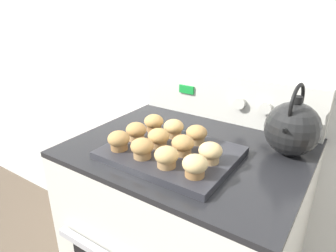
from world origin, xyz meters
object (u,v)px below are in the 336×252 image
object	(u,v)px
muffin_r0_c0	(119,140)
muffin_r2_c0	(154,123)
muffin_r2_c2	(197,134)
muffin_r1_c2	(183,145)
muffin_r0_c1	(142,148)
muffin_r1_c0	(136,131)
tea_kettle	(292,128)
muffin_r1_c1	(159,138)
muffin_r0_c2	(166,157)
muffin_r0_c3	(195,166)
muffin_pan	(171,153)
muffin_r1_c3	(210,152)
muffin_r2_c1	(174,128)
stove_range	(187,250)

from	to	relation	value
muffin_r0_c0	muffin_r2_c0	xyz separation A→B (m)	(0.01, 0.18, 0.00)
muffin_r2_c2	muffin_r1_c2	bearing A→B (deg)	-88.54
muffin_r2_c2	muffin_r0_c0	bearing A→B (deg)	-135.70
muffin_r0_c1	muffin_r1_c0	world-z (taller)	same
muffin_r1_c0	tea_kettle	xyz separation A→B (m)	(0.44, 0.23, 0.04)
muffin_r1_c1	muffin_r0_c2	bearing A→B (deg)	-44.57
muffin_r0_c1	muffin_r0_c3	size ratio (longest dim) A/B	1.00
muffin_pan	muffin_r0_c3	distance (m)	0.17
muffin_r0_c0	muffin_r1_c3	bearing A→B (deg)	17.55
muffin_r0_c0	muffin_r2_c0	world-z (taller)	same
muffin_r2_c1	tea_kettle	bearing A→B (deg)	21.08
muffin_r1_c1	muffin_r1_c2	world-z (taller)	same
muffin_pan	muffin_r2_c0	bearing A→B (deg)	145.59
tea_kettle	muffin_r0_c1	bearing A→B (deg)	-138.09
stove_range	muffin_r0_c3	xyz separation A→B (m)	(0.12, -0.19, 0.52)
muffin_r2_c0	muffin_r1_c0	bearing A→B (deg)	-92.83
muffin_r0_c3	muffin_r1_c2	distance (m)	0.13
muffin_r0_c1	muffin_r1_c1	world-z (taller)	same
muffin_r1_c0	muffin_r2_c2	world-z (taller)	same
stove_range	muffin_r0_c1	bearing A→B (deg)	-107.21
muffin_r2_c0	muffin_r2_c1	xyz separation A→B (m)	(0.08, -0.00, 0.00)
muffin_r0_c2	tea_kettle	bearing A→B (deg)	50.72
muffin_r0_c3	muffin_r1_c3	xyz separation A→B (m)	(0.00, 0.09, 0.00)
muffin_r0_c1	muffin_r1_c0	xyz separation A→B (m)	(-0.09, 0.08, 0.00)
muffin_r1_c2	muffin_r0_c0	bearing A→B (deg)	-155.00
muffin_r0_c2	tea_kettle	world-z (taller)	tea_kettle
stove_range	muffin_r1_c3	bearing A→B (deg)	-39.11
muffin_pan	muffin_r2_c2	world-z (taller)	muffin_r2_c2
muffin_r1_c3	tea_kettle	distance (m)	0.28
muffin_r0_c3	muffin_r1_c0	world-z (taller)	same
muffin_r0_c0	muffin_r0_c2	xyz separation A→B (m)	(0.18, -0.00, 0.00)
muffin_r0_c0	muffin_r1_c0	world-z (taller)	same
muffin_r0_c2	muffin_pan	bearing A→B (deg)	116.51
muffin_r2_c0	muffin_r1_c2	bearing A→B (deg)	-27.66
muffin_r2_c1	muffin_r1_c1	bearing A→B (deg)	-88.96
muffin_r0_c0	muffin_r1_c0	bearing A→B (deg)	89.42
muffin_r0_c0	muffin_r2_c2	size ratio (longest dim) A/B	1.00
muffin_r0_c1	muffin_r0_c0	bearing A→B (deg)	179.50
stove_range	muffin_r0_c2	bearing A→B (deg)	-80.54
stove_range	muffin_r0_c0	distance (m)	0.57
tea_kettle	muffin_pan	bearing A→B (deg)	-143.59
muffin_r2_c1	muffin_r2_c2	size ratio (longest dim) A/B	1.00
muffin_r0_c2	muffin_r0_c3	bearing A→B (deg)	1.08
muffin_r0_c1	tea_kettle	distance (m)	0.47
muffin_r1_c2	muffin_r1_c1	bearing A→B (deg)	179.92
muffin_r0_c1	muffin_pan	bearing A→B (deg)	63.59
muffin_r0_c1	muffin_r1_c3	bearing A→B (deg)	25.85
muffin_r0_c2	muffin_r2_c0	xyz separation A→B (m)	(-0.18, 0.18, 0.00)
muffin_r1_c0	muffin_r2_c2	distance (m)	0.20
muffin_r2_c0	muffin_r2_c1	distance (m)	0.08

